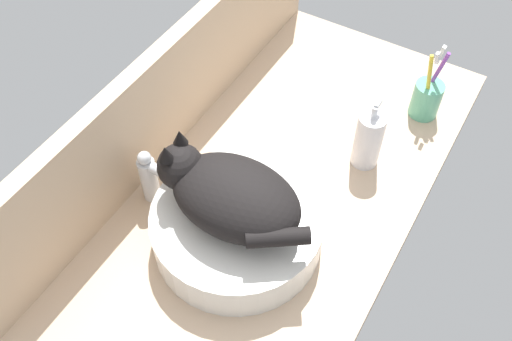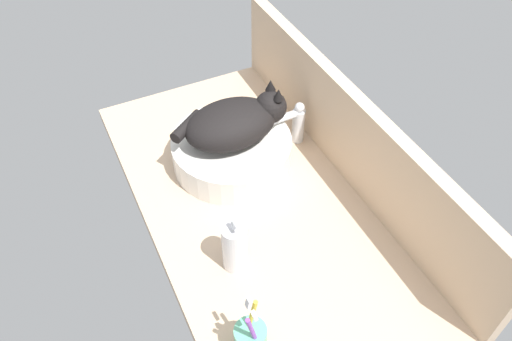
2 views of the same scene
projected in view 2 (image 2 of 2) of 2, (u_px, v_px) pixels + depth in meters
ground_plane at (258, 206)px, 132.28cm from camera, size 111.61×57.12×4.00cm
backsplash_panel at (350, 135)px, 129.66cm from camera, size 111.61×3.60×25.70cm
sink_basin at (232, 151)px, 137.97cm from camera, size 32.94×32.94×8.46cm
cat at (235, 122)px, 131.22cm from camera, size 17.26×32.36×14.00cm
faucet at (295, 122)px, 141.75cm from camera, size 3.60×11.80×13.60cm
soap_dispenser at (235, 247)px, 112.60cm from camera, size 5.91×5.91×16.87cm
toothbrush_cup at (251, 340)px, 99.54cm from camera, size 6.63×6.63×18.67cm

